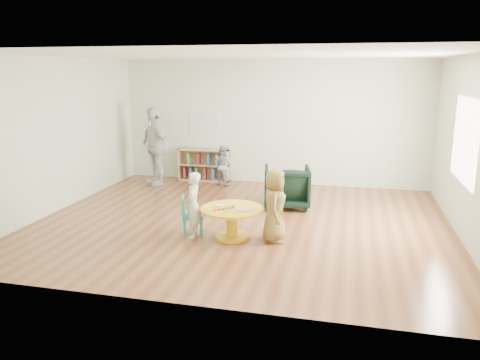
{
  "coord_description": "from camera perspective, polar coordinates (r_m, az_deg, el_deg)",
  "views": [
    {
      "loc": [
        1.77,
        -7.51,
        2.57
      ],
      "look_at": [
        0.04,
        -0.3,
        0.82
      ],
      "focal_mm": 35.0,
      "sensor_mm": 36.0,
      "label": 1
    }
  ],
  "objects": [
    {
      "name": "bookshelf",
      "position": [
        11.12,
        -4.49,
        1.83
      ],
      "size": [
        1.2,
        0.3,
        0.75
      ],
      "color": "tan",
      "rests_on": "ground"
    },
    {
      "name": "alphabet_poster",
      "position": [
        11.08,
        -4.32,
        6.94
      ],
      "size": [
        0.74,
        0.01,
        0.54
      ],
      "color": "white",
      "rests_on": "ground"
    },
    {
      "name": "kid_chair_right",
      "position": [
        7.28,
        4.41,
        -5.14
      ],
      "size": [
        0.32,
        0.32,
        0.51
      ],
      "rotation": [
        0.0,
        0.0,
        1.79
      ],
      "color": "gold",
      "rests_on": "ground"
    },
    {
      "name": "activity_table",
      "position": [
        7.28,
        -1.01,
        -4.55
      ],
      "size": [
        0.98,
        0.98,
        0.53
      ],
      "rotation": [
        0.0,
        0.0,
        -0.02
      ],
      "color": "gold",
      "rests_on": "ground"
    },
    {
      "name": "child_left",
      "position": [
        7.31,
        -5.74,
        -3.05
      ],
      "size": [
        0.3,
        0.41,
        1.04
      ],
      "primitive_type": "imported",
      "rotation": [
        0.0,
        0.0,
        -1.42
      ],
      "color": "silver",
      "rests_on": "ground"
    },
    {
      "name": "adult_caretaker",
      "position": [
        10.75,
        -10.35,
        4.1
      ],
      "size": [
        1.09,
        0.99,
        1.78
      ],
      "primitive_type": "imported",
      "rotation": [
        0.0,
        0.0,
        -0.67
      ],
      "color": "silver",
      "rests_on": "ground"
    },
    {
      "name": "child_right",
      "position": [
        7.1,
        4.26,
        -3.16
      ],
      "size": [
        0.41,
        0.58,
        1.12
      ],
      "primitive_type": "imported",
      "rotation": [
        0.0,
        0.0,
        1.68
      ],
      "color": "gold",
      "rests_on": "ground"
    },
    {
      "name": "toddler",
      "position": [
        10.59,
        -2.11,
        1.77
      ],
      "size": [
        0.54,
        0.48,
        0.91
      ],
      "primitive_type": "imported",
      "rotation": [
        0.0,
        0.0,
        2.78
      ],
      "color": "#1A1D42",
      "rests_on": "ground"
    },
    {
      "name": "armchair",
      "position": [
        8.95,
        5.72,
        -0.83
      ],
      "size": [
        0.98,
        1.0,
        0.79
      ],
      "primitive_type": "imported",
      "rotation": [
        0.0,
        0.0,
        3.31
      ],
      "color": "black",
      "rests_on": "ground"
    },
    {
      "name": "room",
      "position": [
        7.74,
        0.33,
        8.28
      ],
      "size": [
        7.1,
        7.0,
        2.8
      ],
      "color": "brown",
      "rests_on": "ground"
    },
    {
      "name": "kid_chair_left",
      "position": [
        7.48,
        -6.15,
        -4.17
      ],
      "size": [
        0.43,
        0.43,
        0.62
      ],
      "rotation": [
        0.0,
        0.0,
        -1.23
      ],
      "color": "teal",
      "rests_on": "ground"
    }
  ]
}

